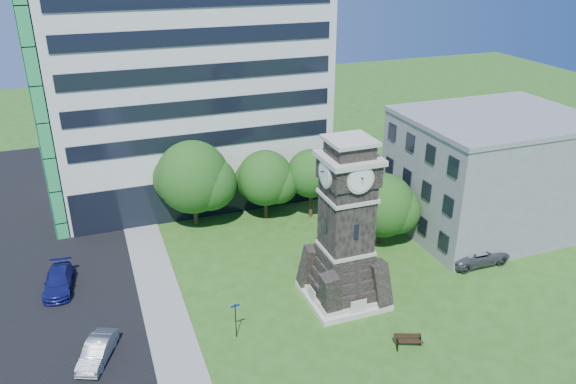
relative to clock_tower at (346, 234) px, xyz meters
name	(u,v)px	position (x,y,z in m)	size (l,w,h in m)	color
ground	(316,322)	(-3.00, -2.00, -5.28)	(160.00, 160.00, 0.00)	#2D5B1A
sidewalk	(164,310)	(-12.50, 3.00, -5.25)	(3.00, 70.00, 0.06)	gray
street	(34,337)	(-21.00, 3.00, -5.27)	(14.00, 80.00, 0.02)	black
clock_tower	(346,234)	(0.00, 0.00, 0.00)	(5.40, 5.40, 12.22)	beige
office_tall	(183,51)	(-6.20, 23.84, 8.94)	(26.20, 15.11, 28.60)	silver
office_low	(490,172)	(16.97, 6.00, -0.07)	(15.20, 12.20, 10.40)	gray
car_street_mid	(97,351)	(-17.14, -0.75, -4.63)	(1.38, 3.97, 1.31)	gray
car_street_north	(59,281)	(-19.40, 8.36, -4.59)	(1.93, 4.74, 1.38)	navy
car_east_lot	(477,254)	(12.27, 0.71, -4.53)	(2.48, 5.38, 1.50)	#4A4A4F
park_bench	(408,340)	(1.60, -6.33, -4.80)	(1.75, 0.47, 0.91)	black
street_sign	(236,316)	(-8.49, -1.60, -3.65)	(0.62, 0.06, 2.60)	black
tree_nw	(194,179)	(-7.56, 15.12, -0.71)	(7.17, 6.52, 8.02)	#332114
tree_nc	(266,179)	(-1.10, 14.32, -1.40)	(5.64, 5.12, 6.61)	#332114
tree_ne	(312,175)	(2.93, 13.13, -1.08)	(4.94, 4.49, 6.63)	#332114
tree_east	(383,206)	(6.55, 6.29, -1.81)	(5.97, 5.42, 6.32)	#332114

